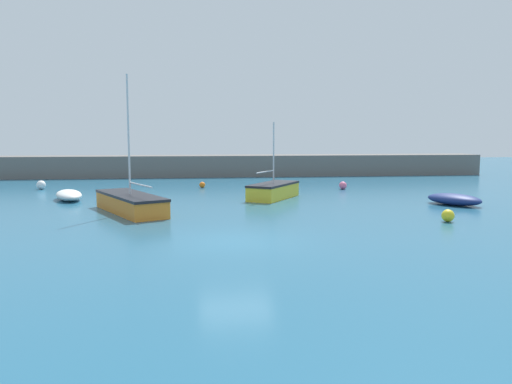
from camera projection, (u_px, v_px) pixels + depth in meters
name	position (u px, v px, depth m)	size (l,w,h in m)	color
ground_plane	(236.00, 245.00, 17.02)	(120.00, 120.00, 0.20)	#235B7A
harbor_breakwater	(211.00, 166.00, 44.01)	(48.72, 3.06, 1.84)	#66605B
sailboat_tall_mast	(130.00, 203.00, 23.37)	(3.99, 5.80, 6.40)	orange
sailboat_short_mast	(273.00, 191.00, 28.51)	(3.56, 4.34, 4.35)	yellow
open_tender_yellow	(69.00, 195.00, 27.83)	(2.33, 3.47, 0.57)	white
rowboat_white_midwater	(454.00, 199.00, 25.89)	(2.81, 3.26, 0.60)	navy
mooring_buoy_yellow	(448.00, 216.00, 20.88)	(0.53, 0.53, 0.53)	yellow
mooring_buoy_white	(41.00, 185.00, 33.35)	(0.60, 0.60, 0.60)	white
mooring_buoy_pink	(343.00, 185.00, 33.47)	(0.51, 0.51, 0.51)	#EA668C
mooring_buoy_orange	(202.00, 185.00, 34.34)	(0.41, 0.41, 0.41)	orange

